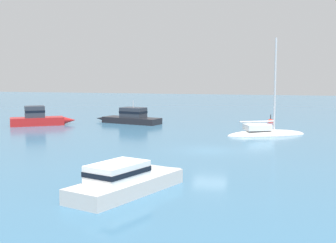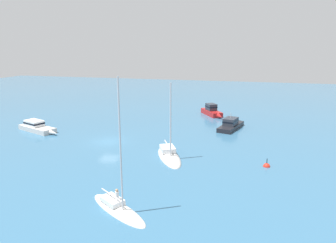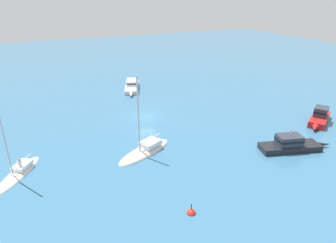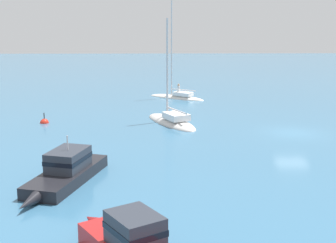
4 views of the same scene
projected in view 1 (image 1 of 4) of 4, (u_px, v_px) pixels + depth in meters
The scene contains 6 objects.
ground_plane at pixel (210, 151), 35.09m from camera, with size 160.00×160.00×0.00m, color teal.
launch at pixel (131, 117), 52.90m from camera, with size 3.92×8.39×2.61m.
motor_cruiser at pixel (126, 180), 22.99m from camera, with size 8.33×4.44×1.60m.
motor_cruiser_1 at pixel (39, 118), 51.00m from camera, with size 4.91×6.59×2.10m.
sailboat at pixel (266, 133), 43.44m from camera, with size 5.38×7.76×9.36m.
channel_buoy at pixel (270, 122), 54.06m from camera, with size 0.76×0.76×1.28m.
Camera 1 is at (34.43, 4.96, 5.99)m, focal length 50.57 mm.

